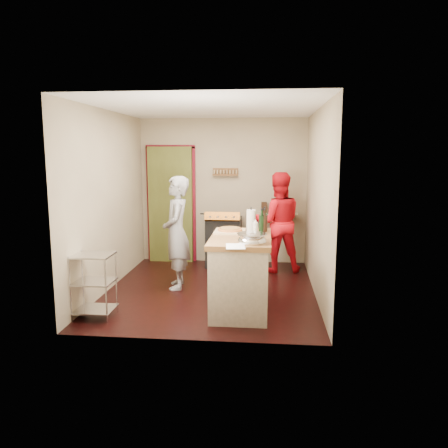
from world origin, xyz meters
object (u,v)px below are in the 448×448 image
(person_stripe, at_px, (177,233))
(person_red, at_px, (278,222))
(island, at_px, (241,271))
(wire_shelving, at_px, (94,282))
(stove, at_px, (224,241))

(person_stripe, relative_size, person_red, 0.99)
(person_stripe, bearing_deg, island, 40.21)
(wire_shelving, xyz_separation_m, island, (1.76, 0.45, 0.06))
(wire_shelving, distance_m, person_stripe, 1.54)
(wire_shelving, height_order, island, island)
(stove, bearing_deg, person_stripe, -112.63)
(stove, xyz_separation_m, person_red, (0.94, -0.27, 0.39))
(wire_shelving, xyz_separation_m, person_stripe, (0.77, 1.27, 0.39))
(stove, bearing_deg, island, -78.67)
(person_stripe, bearing_deg, person_red, 115.66)
(wire_shelving, height_order, person_stripe, person_stripe)
(wire_shelving, bearing_deg, person_stripe, 58.99)
(person_red, bearing_deg, wire_shelving, 37.59)
(stove, distance_m, person_red, 1.05)
(wire_shelving, relative_size, person_stripe, 0.48)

